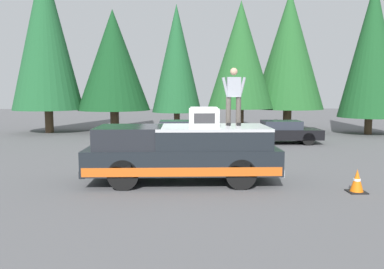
% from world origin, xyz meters
% --- Properties ---
extents(ground_plane, '(90.00, 90.00, 0.00)m').
position_xyz_m(ground_plane, '(0.00, 0.00, 0.00)').
color(ground_plane, '#565659').
extents(pickup_truck, '(2.01, 5.54, 1.65)m').
position_xyz_m(pickup_truck, '(-0.34, 0.51, 0.87)').
color(pickup_truck, black).
rests_on(pickup_truck, ground).
extents(compressor_unit, '(0.65, 0.84, 0.56)m').
position_xyz_m(compressor_unit, '(-0.49, -0.10, 1.93)').
color(compressor_unit, silver).
rests_on(compressor_unit, pickup_truck).
extents(person_on_truck_bed, '(0.29, 0.72, 1.69)m').
position_xyz_m(person_on_truck_bed, '(-0.11, -1.00, 2.55)').
color(person_on_truck_bed, '#423D38').
rests_on(person_on_truck_bed, pickup_truck).
extents(parked_car_black, '(1.64, 4.10, 1.16)m').
position_xyz_m(parked_car_black, '(7.87, -4.43, 0.58)').
color(parked_car_black, black).
rests_on(parked_car_black, ground).
extents(parked_car_silver, '(1.64, 4.10, 1.16)m').
position_xyz_m(parked_car_silver, '(8.03, 0.76, 0.58)').
color(parked_car_silver, silver).
rests_on(parked_car_silver, ground).
extents(traffic_cone, '(0.47, 0.47, 0.62)m').
position_xyz_m(traffic_cone, '(-1.64, -4.09, 0.29)').
color(traffic_cone, black).
rests_on(traffic_cone, ground).
extents(conifer_far_left, '(3.70, 3.70, 9.22)m').
position_xyz_m(conifer_far_left, '(11.80, -10.89, 5.13)').
color(conifer_far_left, '#4C3826').
rests_on(conifer_far_left, ground).
extents(conifer_left, '(4.47, 4.47, 8.93)m').
position_xyz_m(conifer_left, '(13.34, -6.30, 5.20)').
color(conifer_left, '#4C3826').
rests_on(conifer_left, ground).
extents(conifer_center_left, '(4.01, 4.01, 8.03)m').
position_xyz_m(conifer_center_left, '(12.25, -3.06, 4.79)').
color(conifer_center_left, '#4C3826').
rests_on(conifer_center_left, ground).
extents(conifer_center_right, '(3.23, 3.23, 8.17)m').
position_xyz_m(conifer_center_right, '(13.96, 0.84, 4.70)').
color(conifer_center_right, '#4C3826').
rests_on(conifer_center_right, ground).
extents(conifer_right, '(4.61, 4.61, 7.78)m').
position_xyz_m(conifer_right, '(13.68, 4.87, 4.58)').
color(conifer_right, '#4C3826').
rests_on(conifer_right, ground).
extents(conifer_far_right, '(4.30, 4.30, 10.78)m').
position_xyz_m(conifer_far_right, '(13.25, 8.94, 6.11)').
color(conifer_far_right, '#4C3826').
rests_on(conifer_far_right, ground).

